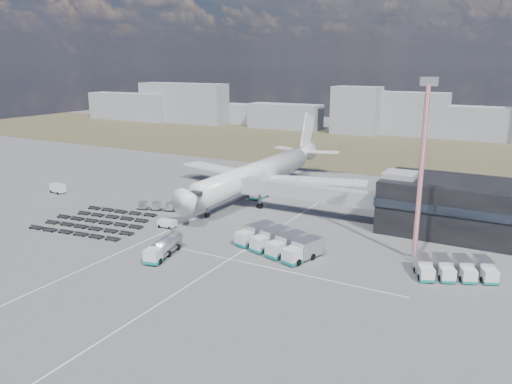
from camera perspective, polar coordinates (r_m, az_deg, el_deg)
The scene contains 16 objects.
ground at distance 97.47m, azimuth -8.57°, elevation -4.32°, with size 420.00×420.00×0.00m, color #565659.
grass_strip at distance 194.02m, azimuth 11.50°, elevation 4.98°, with size 420.00×90.00×0.01m, color #4E4A2F.
lane_markings at distance 94.53m, azimuth -2.72°, elevation -4.77°, with size 47.12×110.00×0.01m.
terminal at distance 100.70m, azimuth 22.75°, elevation -1.57°, with size 30.40×16.40×11.00m.
jet_bridge at distance 105.16m, azimuth 5.07°, elevation 0.07°, with size 30.30×3.80×7.05m.
airliner at distance 122.35m, azimuth 0.52°, elevation 2.29°, with size 51.59×64.53×17.62m.
skyline at distance 235.89m, azimuth 10.80°, elevation 8.77°, with size 305.87×27.21×23.69m.
fuel_tanker at distance 84.77m, azimuth -10.52°, elevation -6.21°, with size 4.29×9.93×3.12m.
pushback_tug at distance 99.16m, azimuth -10.13°, elevation -3.59°, with size 3.43×1.93×1.53m, color silver.
utility_van at distance 132.69m, azimuth -21.72°, elevation 0.38°, with size 4.25×1.92×2.27m, color silver.
catering_truck at distance 118.54m, azimuth 0.45°, elevation -0.06°, with size 2.71×5.90×2.65m.
service_trucks_near at distance 85.55m, azimuth 2.51°, elevation -5.69°, with size 15.46×11.37×3.07m.
service_trucks_far at distance 81.39m, azimuth 21.68°, elevation -8.09°, with size 12.64×10.10×2.47m.
uld_row at distance 110.33m, azimuth -10.55°, elevation -1.63°, with size 11.78×5.11×1.64m.
baggage_dollies at distance 105.23m, azimuth -17.66°, elevation -3.25°, with size 22.45×18.82×0.64m.
floodlight_mast at distance 82.44m, azimuth 18.34°, elevation 2.18°, with size 2.75×2.26×29.21m.
Camera 1 is at (56.63, -72.93, 31.22)m, focal length 35.00 mm.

